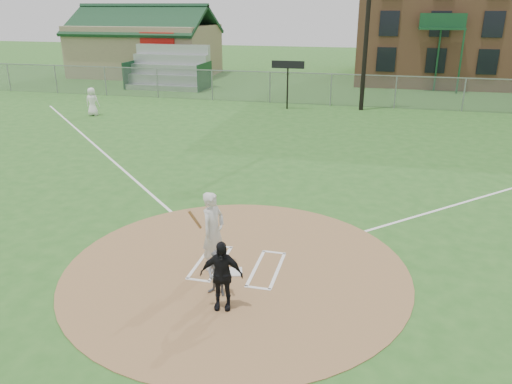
% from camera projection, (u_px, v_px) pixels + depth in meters
% --- Properties ---
extents(ground, '(140.00, 140.00, 0.00)m').
position_uv_depth(ground, '(236.00, 269.00, 12.24)').
color(ground, '#2A5E20').
rests_on(ground, ground).
extents(dirt_circle, '(8.40, 8.40, 0.02)m').
position_uv_depth(dirt_circle, '(236.00, 269.00, 12.23)').
color(dirt_circle, '#997248').
rests_on(dirt_circle, ground).
extents(home_plate, '(0.52, 0.52, 0.03)m').
position_uv_depth(home_plate, '(234.00, 272.00, 12.05)').
color(home_plate, silver).
rests_on(home_plate, dirt_circle).
extents(foul_line_third, '(17.04, 17.04, 0.01)m').
position_uv_depth(foul_line_third, '(99.00, 149.00, 22.44)').
color(foul_line_third, white).
rests_on(foul_line_third, ground).
extents(catcher, '(0.58, 0.49, 1.07)m').
position_uv_depth(catcher, '(218.00, 273.00, 10.95)').
color(catcher, gray).
rests_on(catcher, dirt_circle).
extents(umpire, '(0.96, 0.52, 1.55)m').
position_uv_depth(umpire, '(221.00, 275.00, 10.41)').
color(umpire, black).
rests_on(umpire, dirt_circle).
extents(ondeck_player, '(0.83, 0.58, 1.62)m').
position_uv_depth(ondeck_player, '(92.00, 102.00, 29.04)').
color(ondeck_player, white).
rests_on(ondeck_player, ground).
extents(batters_boxes, '(2.08, 1.88, 0.01)m').
position_uv_depth(batters_boxes, '(238.00, 265.00, 12.37)').
color(batters_boxes, white).
rests_on(batters_boxes, dirt_circle).
extents(batter_at_plate, '(0.70, 1.12, 1.96)m').
position_uv_depth(batter_at_plate, '(213.00, 231.00, 11.95)').
color(batter_at_plate, silver).
rests_on(batter_at_plate, dirt_circle).
extents(outfield_fence, '(56.08, 0.08, 2.03)m').
position_uv_depth(outfield_fence, '(331.00, 90.00, 31.88)').
color(outfield_fence, slate).
rests_on(outfield_fence, ground).
extents(bleachers, '(6.08, 3.20, 3.20)m').
position_uv_depth(bleachers, '(168.00, 67.00, 38.41)').
color(bleachers, '#B7BABF').
rests_on(bleachers, ground).
extents(clubhouse, '(12.20, 8.71, 6.23)m').
position_uv_depth(clubhouse, '(146.00, 48.00, 45.43)').
color(clubhouse, tan).
rests_on(clubhouse, ground).
extents(scoreboard_sign, '(2.00, 0.10, 2.93)m').
position_uv_depth(scoreboard_sign, '(288.00, 70.00, 30.32)').
color(scoreboard_sign, black).
rests_on(scoreboard_sign, ground).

